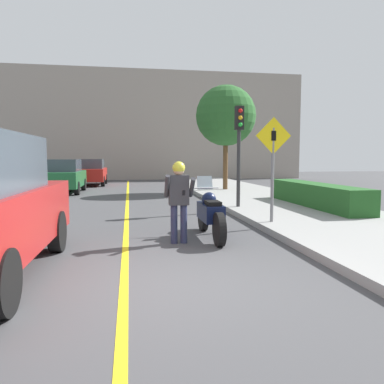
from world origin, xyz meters
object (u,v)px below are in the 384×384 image
(motorcycle, at_px, (210,214))
(traffic_light, at_px, (239,137))
(street_tree, at_px, (226,116))
(parked_car_red, at_px, (91,172))
(crossing_sign, at_px, (273,159))
(parked_car_green, at_px, (63,176))
(person_biker, at_px, (179,194))

(motorcycle, height_order, traffic_light, traffic_light)
(street_tree, height_order, parked_car_red, street_tree)
(crossing_sign, xyz_separation_m, traffic_light, (0.02, 2.97, 0.72))
(crossing_sign, bearing_deg, parked_car_green, 122.30)
(motorcycle, distance_m, parked_car_red, 17.36)
(motorcycle, xyz_separation_m, person_biker, (-0.75, -0.42, 0.50))
(crossing_sign, xyz_separation_m, street_tree, (1.33, 9.70, 2.14))
(parked_car_green, bearing_deg, person_biker, -70.47)
(person_biker, height_order, parked_car_red, parked_car_red)
(person_biker, xyz_separation_m, crossing_sign, (2.51, 1.30, 0.69))
(person_biker, xyz_separation_m, parked_car_green, (-4.26, 12.02, -0.16))
(motorcycle, distance_m, person_biker, 0.99)
(motorcycle, height_order, parked_car_green, parked_car_green)
(person_biker, height_order, parked_car_green, parked_car_green)
(traffic_light, xyz_separation_m, parked_car_green, (-6.79, 7.75, -1.58))
(person_biker, relative_size, crossing_sign, 0.65)
(motorcycle, xyz_separation_m, crossing_sign, (1.77, 0.88, 1.19))
(crossing_sign, relative_size, traffic_light, 0.80)
(crossing_sign, xyz_separation_m, parked_car_red, (-5.94, 15.96, -0.86))
(crossing_sign, bearing_deg, person_biker, -152.56)
(traffic_light, bearing_deg, parked_car_green, 131.24)
(parked_car_red, bearing_deg, parked_car_green, -99.07)
(person_biker, distance_m, parked_car_red, 17.60)
(motorcycle, xyz_separation_m, parked_car_red, (-4.17, 16.85, 0.33))
(street_tree, xyz_separation_m, parked_car_green, (-8.10, 1.01, -3.00))
(person_biker, bearing_deg, parked_car_red, 101.23)
(traffic_light, xyz_separation_m, street_tree, (1.31, 6.74, 1.42))
(crossing_sign, relative_size, street_tree, 0.49)
(parked_car_red, bearing_deg, motorcycle, -76.09)
(crossing_sign, distance_m, parked_car_green, 12.71)
(motorcycle, height_order, street_tree, street_tree)
(street_tree, bearing_deg, parked_car_green, 172.87)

